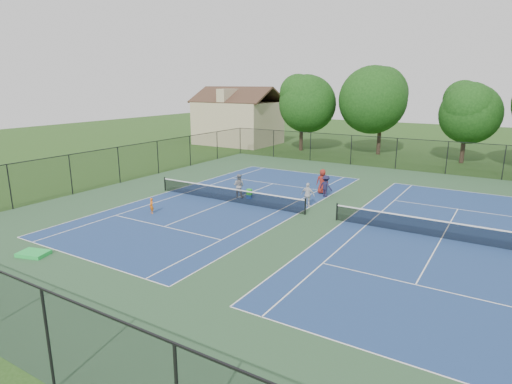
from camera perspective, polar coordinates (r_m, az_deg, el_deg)
The scene contains 17 objects.
ground at distance 26.79m, azimuth 8.58°, elevation -3.38°, with size 140.00×140.00×0.00m, color #234716.
court_pad at distance 26.79m, azimuth 8.58°, elevation -3.37°, with size 36.00×36.00×0.01m, color #305530.
tennis_court_left at distance 30.05m, azimuth -3.75°, elevation -1.09°, with size 12.00×23.83×1.07m.
tennis_court_right at distance 25.04m, azimuth 23.52°, elevation -5.49°, with size 12.00×23.83×1.07m.
perimeter_fence at distance 26.35m, azimuth 8.71°, elevation -0.06°, with size 36.08×36.08×3.02m.
tree_back_a at distance 52.81m, azimuth 6.16°, elevation 12.04°, with size 6.80×6.80×9.15m.
tree_back_b at distance 51.49m, azimuth 16.45°, elevation 12.11°, with size 7.60×7.60×10.03m.
tree_back_c at distance 48.87m, azimuth 26.36°, elevation 9.83°, with size 6.00×6.00×8.40m.
clapboard_house at distance 58.85m, azimuth -2.40°, elevation 9.46°, with size 10.80×8.10×7.65m.
child_player at distance 27.95m, azimuth -13.76°, elevation -1.80°, with size 0.37×0.24×1.02m, color orange.
instructor at distance 30.98m, azimuth -2.30°, elevation 0.85°, with size 0.84×0.65×1.72m, color gray.
bystander_a at distance 28.72m, azimuth 6.93°, elevation -0.39°, with size 0.97×0.40×1.65m, color silver.
bystander_b at distance 31.47m, azimuth 9.27°, elevation 0.78°, with size 1.04×0.60×1.61m, color #1B1937.
bystander_c at distance 32.36m, azimuth 8.86°, elevation 1.40°, with size 0.91×0.59×1.86m, color maroon.
ball_crate at distance 30.75m, azimuth -0.89°, elevation -0.63°, with size 0.36×0.31×0.28m, color navy.
ball_hopper at distance 30.66m, azimuth -0.89°, elevation 0.00°, with size 0.34×0.28×0.43m, color green.
green_tarp at distance 23.41m, azimuth -27.55°, elevation -7.29°, with size 1.37×0.93×0.18m, color green.
Camera 1 is at (9.87, -23.56, 8.07)m, focal length 30.00 mm.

